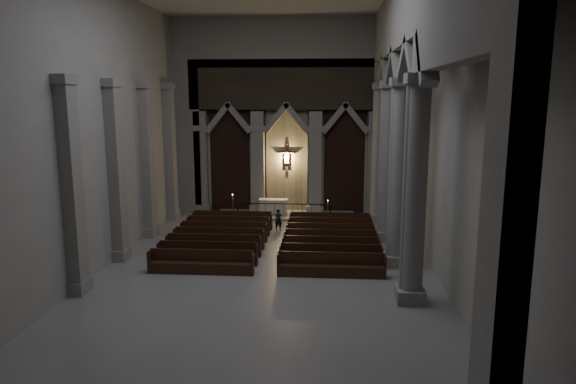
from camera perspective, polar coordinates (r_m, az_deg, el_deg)
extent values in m
plane|color=gray|center=(21.58, -2.49, -9.11)|extent=(24.00, 24.00, 0.00)
cube|color=#99978F|center=(32.31, -0.10, 8.29)|extent=(14.00, 0.10, 12.00)
cube|color=#99978F|center=(8.62, -12.00, 2.08)|extent=(14.00, 0.10, 12.00)
cube|color=#99978F|center=(22.30, -20.91, 6.63)|extent=(0.10, 24.00, 12.00)
cube|color=#99978F|center=(20.75, 17.09, 6.62)|extent=(0.10, 24.00, 12.00)
cube|color=gray|center=(32.88, -9.61, 3.28)|extent=(0.80, 0.50, 6.40)
cube|color=gray|center=(33.37, -9.45, -1.75)|extent=(1.05, 0.70, 0.50)
cube|color=gray|center=(32.69, -9.72, 7.02)|extent=(1.00, 0.65, 0.35)
cube|color=gray|center=(32.22, -3.37, 3.26)|extent=(0.80, 0.50, 6.40)
cube|color=gray|center=(32.72, -3.31, -1.87)|extent=(1.05, 0.70, 0.50)
cube|color=gray|center=(32.02, -3.41, 7.08)|extent=(1.00, 0.65, 0.35)
cube|color=gray|center=(31.95, 3.06, 3.21)|extent=(0.80, 0.50, 6.40)
cube|color=gray|center=(32.46, 3.01, -1.97)|extent=(1.05, 0.70, 0.50)
cube|color=gray|center=(31.76, 3.10, 7.06)|extent=(1.00, 0.65, 0.35)
cube|color=gray|center=(32.09, 9.51, 3.11)|extent=(0.80, 0.50, 6.40)
cube|color=gray|center=(32.59, 9.35, -2.04)|extent=(1.05, 0.70, 0.50)
cube|color=gray|center=(31.89, 9.62, 6.94)|extent=(1.00, 0.65, 0.35)
cube|color=black|center=(32.81, -6.42, 3.87)|extent=(2.60, 0.15, 7.00)
cube|color=tan|center=(32.35, -0.12, 3.85)|extent=(2.60, 0.15, 7.00)
cube|color=black|center=(32.28, 6.28, 3.77)|extent=(2.60, 0.15, 7.00)
cube|color=black|center=(31.79, -0.17, 11.86)|extent=(12.00, 0.50, 3.00)
cube|color=gray|center=(32.95, -11.03, 5.52)|extent=(1.60, 0.50, 9.00)
cube|color=gray|center=(32.04, 11.01, 5.39)|extent=(1.60, 0.50, 9.00)
cube|color=gray|center=(31.95, -0.17, 16.34)|extent=(14.00, 0.50, 3.00)
plane|color=#F2B86D|center=(32.32, -0.13, 3.84)|extent=(1.50, 0.00, 1.50)
cube|color=#4F301B|center=(32.23, -0.14, 3.82)|extent=(0.13, 0.08, 1.80)
cube|color=#4F301B|center=(32.19, -0.14, 4.44)|extent=(1.10, 0.08, 0.13)
cube|color=tan|center=(32.18, -0.15, 3.72)|extent=(0.26, 0.10, 0.60)
sphere|color=tan|center=(32.13, -0.15, 4.43)|extent=(0.17, 0.17, 0.17)
cylinder|color=tan|center=(32.15, -0.61, 4.38)|extent=(0.45, 0.08, 0.08)
cylinder|color=tan|center=(32.12, 0.32, 4.37)|extent=(0.45, 0.08, 0.08)
cube|color=gray|center=(30.66, 9.87, -2.85)|extent=(1.00, 1.00, 0.50)
cylinder|color=gray|center=(30.03, 10.09, 4.13)|extent=(0.70, 0.70, 7.50)
cube|color=gray|center=(29.86, 10.33, 11.49)|extent=(0.95, 0.95, 0.35)
cube|color=gray|center=(26.80, 10.70, -4.81)|extent=(1.00, 1.00, 0.50)
cylinder|color=gray|center=(26.08, 10.98, 3.17)|extent=(0.70, 0.70, 7.50)
cube|color=gray|center=(25.89, 11.28, 11.65)|extent=(0.95, 0.95, 0.35)
cube|color=gray|center=(23.00, 11.82, -7.42)|extent=(1.00, 1.00, 0.50)
cylinder|color=gray|center=(22.15, 12.18, 1.85)|extent=(0.70, 0.70, 7.50)
cube|color=gray|center=(21.93, 12.57, 11.85)|extent=(0.95, 0.95, 0.35)
cube|color=gray|center=(19.27, 13.39, -11.05)|extent=(1.00, 1.00, 0.50)
cylinder|color=gray|center=(18.25, 13.89, -0.02)|extent=(0.70, 0.70, 7.50)
cube|color=gray|center=(17.98, 14.43, 12.13)|extent=(0.95, 0.95, 0.35)
cube|color=gray|center=(20.71, 13.52, 19.57)|extent=(0.55, 24.00, 2.80)
cube|color=gray|center=(31.86, 9.78, 5.58)|extent=(0.55, 1.20, 9.20)
cube|color=gray|center=(9.69, 22.83, -6.09)|extent=(0.55, 1.20, 9.20)
cube|color=gray|center=(31.84, -12.66, -2.45)|extent=(0.60, 1.00, 0.50)
cube|color=gray|center=(31.24, -12.93, 4.27)|extent=(0.50, 0.80, 7.50)
cube|color=gray|center=(31.08, -13.22, 11.34)|extent=(0.60, 1.00, 0.35)
cube|color=gray|center=(28.15, -14.99, -4.25)|extent=(0.60, 1.00, 0.50)
cube|color=gray|center=(27.46, -15.36, 3.34)|extent=(0.50, 0.80, 7.50)
cube|color=gray|center=(27.28, -15.75, 11.39)|extent=(0.60, 1.00, 0.35)
cube|color=gray|center=(24.55, -18.03, -6.57)|extent=(0.60, 1.00, 0.50)
cube|color=gray|center=(23.76, -18.54, 2.12)|extent=(0.50, 0.80, 7.50)
cube|color=gray|center=(23.55, -19.09, 11.42)|extent=(0.60, 1.00, 0.35)
cube|color=gray|center=(21.10, -22.13, -9.64)|extent=(0.60, 1.00, 0.50)
cube|color=gray|center=(20.17, -22.86, 0.44)|extent=(0.50, 0.80, 7.50)
cube|color=gray|center=(19.93, -23.66, 11.40)|extent=(0.60, 1.00, 0.35)
cube|color=gray|center=(31.70, -0.29, -2.58)|extent=(8.50, 2.60, 0.15)
cube|color=beige|center=(31.72, -1.64, -1.63)|extent=(1.63, 0.64, 0.86)
cube|color=silver|center=(31.63, -1.64, -0.83)|extent=(1.77, 0.71, 0.04)
cube|color=black|center=(30.27, -0.47, -1.32)|extent=(5.50, 0.05, 0.05)
cube|color=black|center=(30.71, -5.59, -2.15)|extent=(0.09, 0.09, 1.10)
cube|color=black|center=(30.28, 4.73, -2.31)|extent=(0.09, 0.09, 1.10)
cylinder|color=black|center=(30.63, -4.58, -2.23)|extent=(0.02, 0.02, 1.01)
cylinder|color=black|center=(30.55, -3.56, -2.24)|extent=(0.02, 0.02, 1.01)
cylinder|color=black|center=(30.49, -2.53, -2.26)|extent=(0.02, 0.02, 1.01)
cylinder|color=black|center=(30.43, -1.50, -2.28)|extent=(0.02, 0.02, 1.01)
cylinder|color=black|center=(30.38, -0.47, -2.30)|extent=(0.02, 0.02, 1.01)
cylinder|color=black|center=(30.34, 0.56, -2.31)|extent=(0.02, 0.02, 1.01)
cylinder|color=black|center=(30.31, 1.60, -2.33)|extent=(0.02, 0.02, 1.01)
cylinder|color=black|center=(30.29, 2.64, -2.35)|extent=(0.02, 0.02, 1.01)
cylinder|color=black|center=(30.29, 3.68, -2.36)|extent=(0.02, 0.02, 1.01)
cylinder|color=#94602D|center=(30.77, -6.11, -3.13)|extent=(0.27, 0.27, 0.06)
cylinder|color=#94602D|center=(30.62, -6.14, -1.95)|extent=(0.04, 0.04, 1.30)
cylinder|color=#94602D|center=(30.49, -6.16, -0.76)|extent=(0.14, 0.14, 0.02)
cylinder|color=beige|center=(30.47, -6.16, -0.54)|extent=(0.05, 0.05, 0.23)
sphere|color=#FFB859|center=(30.44, -6.17, -0.29)|extent=(0.05, 0.05, 0.05)
cylinder|color=#94602D|center=(29.93, 4.41, -3.49)|extent=(0.24, 0.24, 0.05)
cylinder|color=#94602D|center=(29.79, 4.42, -2.44)|extent=(0.04, 0.04, 1.13)
cylinder|color=#94602D|center=(29.67, 4.44, -1.37)|extent=(0.12, 0.12, 0.02)
cylinder|color=beige|center=(29.65, 4.44, -1.17)|extent=(0.05, 0.05, 0.20)
sphere|color=#FFB859|center=(29.63, 4.45, -0.95)|extent=(0.04, 0.04, 0.04)
cube|color=black|center=(28.82, -6.17, -3.64)|extent=(4.36, 0.42, 0.47)
cube|color=black|center=(28.90, -6.12, -2.60)|extent=(4.36, 0.07, 0.52)
cube|color=black|center=(29.23, -10.39, -3.08)|extent=(0.06, 0.47, 0.93)
cube|color=black|center=(28.46, -1.85, -3.28)|extent=(0.06, 0.47, 0.93)
cube|color=black|center=(28.37, 4.65, -3.84)|extent=(4.36, 0.42, 0.47)
cube|color=black|center=(28.45, 4.66, -2.78)|extent=(4.36, 0.07, 0.52)
cube|color=black|center=(28.37, 0.25, -3.32)|extent=(0.06, 0.47, 0.93)
cube|color=black|center=(28.42, 9.07, -3.43)|extent=(0.06, 0.47, 0.93)
cube|color=black|center=(27.65, -6.62, -4.26)|extent=(4.36, 0.42, 0.47)
cube|color=black|center=(27.72, -6.57, -3.17)|extent=(4.36, 0.07, 0.52)
cube|color=black|center=(28.07, -11.02, -3.67)|extent=(0.06, 0.47, 0.93)
cube|color=black|center=(27.27, -2.12, -3.89)|extent=(0.06, 0.47, 0.93)
cube|color=black|center=(27.18, 4.67, -4.48)|extent=(4.36, 0.42, 0.47)
cube|color=black|center=(27.25, 4.68, -3.37)|extent=(4.36, 0.07, 0.52)
cube|color=black|center=(27.18, 0.07, -3.94)|extent=(0.06, 0.47, 0.93)
cube|color=black|center=(27.23, 9.28, -4.05)|extent=(0.06, 0.47, 0.93)
cube|color=black|center=(26.48, -7.12, -4.93)|extent=(4.36, 0.42, 0.47)
cube|color=black|center=(26.54, -7.06, -3.79)|extent=(4.36, 0.07, 0.52)
cube|color=black|center=(26.92, -11.69, -4.30)|extent=(0.06, 0.47, 0.93)
cube|color=black|center=(26.09, -2.41, -4.56)|extent=(0.06, 0.47, 0.93)
cube|color=black|center=(25.99, 4.69, -5.18)|extent=(4.36, 0.42, 0.47)
cube|color=black|center=(26.05, 4.71, -4.02)|extent=(4.36, 0.07, 0.52)
cube|color=black|center=(25.99, -0.12, -4.61)|extent=(0.06, 0.47, 0.93)
cube|color=black|center=(26.04, 9.52, -4.73)|extent=(0.06, 0.47, 0.93)
cube|color=black|center=(25.32, -7.66, -5.67)|extent=(4.36, 0.42, 0.47)
cube|color=black|center=(25.37, -7.59, -4.47)|extent=(4.36, 0.07, 0.52)
cube|color=black|center=(25.78, -12.44, -4.99)|extent=(0.06, 0.47, 0.93)
cube|color=black|center=(24.91, -2.73, -5.29)|extent=(0.06, 0.47, 0.93)
cube|color=black|center=(24.80, 4.72, -5.95)|extent=(4.36, 0.42, 0.47)
cube|color=black|center=(24.86, 4.73, -4.73)|extent=(4.36, 0.07, 0.52)
cube|color=black|center=(24.81, -0.34, -5.35)|extent=(0.06, 0.47, 0.93)
cube|color=black|center=(24.86, 9.78, -5.47)|extent=(0.06, 0.47, 0.93)
cube|color=black|center=(24.16, -8.25, -6.47)|extent=(4.36, 0.42, 0.47)
cube|color=black|center=(24.21, -8.18, -5.22)|extent=(4.36, 0.07, 0.52)
cube|color=black|center=(24.65, -13.25, -5.74)|extent=(0.06, 0.47, 0.93)
cube|color=black|center=(23.73, -3.09, -6.10)|extent=(0.06, 0.47, 0.93)
cube|color=black|center=(23.62, 4.74, -6.79)|extent=(4.36, 0.42, 0.47)
cube|color=black|center=(23.67, 4.76, -5.51)|extent=(4.36, 0.07, 0.52)
cube|color=black|center=(23.63, -0.57, -6.16)|extent=(0.06, 0.47, 0.93)
cube|color=black|center=(23.68, 10.06, -6.28)|extent=(0.06, 0.47, 0.93)
cube|color=black|center=(23.02, -8.91, -7.35)|extent=(4.36, 0.42, 0.47)
cube|color=black|center=(23.05, -8.83, -6.04)|extent=(4.36, 0.07, 0.52)
cube|color=black|center=(23.52, -14.14, -6.56)|extent=(0.06, 0.47, 0.93)
cube|color=black|center=(22.56, -3.48, -6.99)|extent=(0.06, 0.47, 0.93)
cube|color=black|center=(22.45, 4.77, -7.72)|extent=(4.36, 0.42, 0.47)
cube|color=black|center=(22.49, 4.79, -6.37)|extent=(4.36, 0.07, 0.52)
cube|color=black|center=(22.45, -0.83, -7.06)|extent=(0.06, 0.47, 0.93)
cube|color=black|center=(22.51, 10.38, -7.18)|extent=(0.06, 0.47, 0.93)
cube|color=black|center=(21.88, -9.64, -8.33)|extent=(4.36, 0.42, 0.47)
cube|color=black|center=(21.91, -9.56, -6.94)|extent=(4.36, 0.07, 0.52)
cube|color=black|center=(22.41, -15.13, -7.46)|extent=(0.06, 0.47, 0.93)
cube|color=black|center=(21.40, -3.92, -7.97)|extent=(0.06, 0.47, 0.93)
cube|color=black|center=(21.28, 4.80, -8.76)|extent=(4.36, 0.42, 0.47)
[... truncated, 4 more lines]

